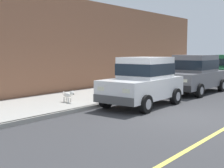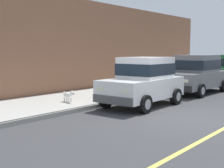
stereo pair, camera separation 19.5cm
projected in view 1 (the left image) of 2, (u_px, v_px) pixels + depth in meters
The scene contains 8 objects.
ground_plane at pixel (182, 117), 9.97m from camera, with size 80.00×80.00×0.00m, color #38383A.
curb at pixel (106, 104), 11.94m from camera, with size 0.16×64.00×0.14m, color gray.
sidewalk at pixel (73, 100), 13.05m from camera, with size 3.60×64.00×0.14m, color #A8A59E.
car_white_hatchback at pixel (143, 81), 11.92m from camera, with size 2.01×3.83×1.88m.
car_grey_sedan at pixel (195, 73), 15.68m from camera, with size 2.09×4.63×1.92m.
dog_white at pixel (68, 95), 11.95m from camera, with size 0.76×0.25×0.49m.
fire_hydrant at pixel (127, 88), 13.77m from camera, with size 0.34×0.24×0.72m.
building_facade at pixel (109, 47), 18.02m from camera, with size 0.50×20.00×4.75m, color #8C5B42.
Camera 1 is at (4.33, -9.08, 2.11)m, focal length 49.56 mm.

